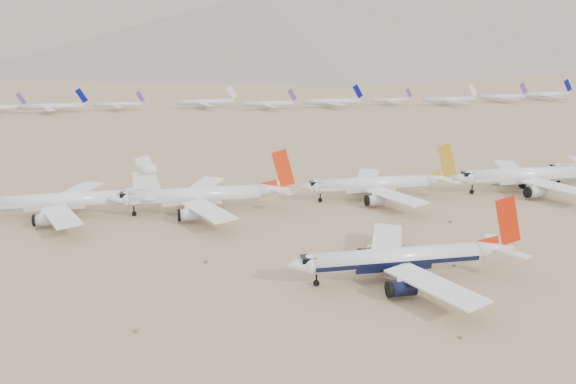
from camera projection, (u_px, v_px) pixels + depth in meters
name	position (u px, v px, depth m)	size (l,w,h in m)	color
ground	(352.00, 278.00, 120.35)	(7000.00, 7000.00, 0.00)	#7E6749
main_airliner	(406.00, 258.00, 118.62)	(49.15, 48.00, 17.34)	white
row2_navy_widebody	(532.00, 175.00, 187.47)	(54.06, 52.87, 19.23)	white
row2_gold_tail	(379.00, 184.00, 178.20)	(48.70, 47.63, 17.34)	white
row2_orange_tail	(203.00, 196.00, 164.36)	(50.88, 49.78, 18.15)	white
row2_white_trijet	(69.00, 200.00, 160.10)	(48.91, 47.80, 17.33)	white
distant_storage_row	(306.00, 101.00, 416.83)	(662.01, 61.89, 14.71)	silver
foothills	(433.00, 30.00, 1240.35)	(4637.50, 1395.00, 155.00)	slate
desert_scrub	(218.00, 351.00, 91.53)	(206.06, 121.67, 0.63)	brown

